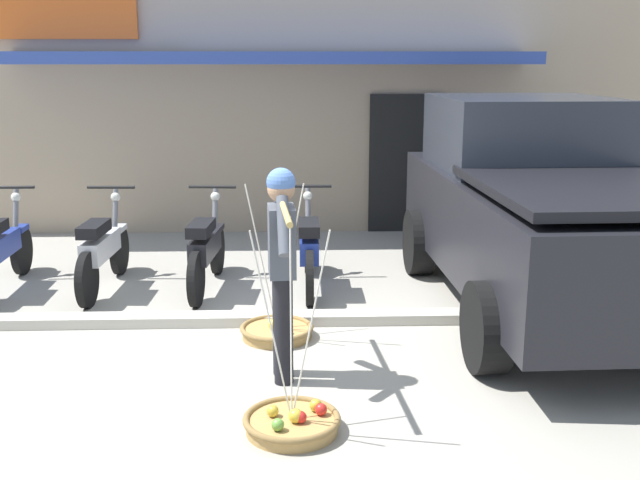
# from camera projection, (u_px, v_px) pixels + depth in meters

# --- Properties ---
(ground_plane) EXTENTS (90.00, 90.00, 0.00)m
(ground_plane) POSITION_uv_depth(u_px,v_px,m) (270.00, 351.00, 6.63)
(ground_plane) COLOR #9E998C
(sidewalk_curb) EXTENTS (20.00, 0.24, 0.10)m
(sidewalk_curb) POSITION_uv_depth(u_px,v_px,m) (272.00, 319.00, 7.30)
(sidewalk_curb) COLOR #BAB4A5
(sidewalk_curb) RESTS_ON ground
(fruit_vendor) EXTENTS (0.23, 1.80, 1.70)m
(fruit_vendor) POSITION_uv_depth(u_px,v_px,m) (282.00, 260.00, 5.84)
(fruit_vendor) COLOR black
(fruit_vendor) RESTS_ON ground
(fruit_basket_left_side) EXTENTS (0.67, 0.67, 1.45)m
(fruit_basket_left_side) POSITION_uv_depth(u_px,v_px,m) (277.00, 330.00, 6.92)
(fruit_basket_left_side) COLOR #B2894C
(fruit_basket_left_side) RESTS_ON ground
(fruit_basket_right_side) EXTENTS (0.67, 0.67, 1.45)m
(fruit_basket_right_side) POSITION_uv_depth(u_px,v_px,m) (292.00, 421.00, 5.18)
(fruit_basket_right_side) COLOR #B2894C
(fruit_basket_right_side) RESTS_ON ground
(motorcycle_nearest_shop) EXTENTS (0.54, 1.82, 1.09)m
(motorcycle_nearest_shop) POSITION_uv_depth(u_px,v_px,m) (1.00, 250.00, 8.26)
(motorcycle_nearest_shop) COLOR black
(motorcycle_nearest_shop) RESTS_ON ground
(motorcycle_second_in_row) EXTENTS (0.54, 1.82, 1.09)m
(motorcycle_second_in_row) POSITION_uv_depth(u_px,v_px,m) (102.00, 250.00, 8.26)
(motorcycle_second_in_row) COLOR black
(motorcycle_second_in_row) RESTS_ON ground
(motorcycle_third_in_row) EXTENTS (0.54, 1.82, 1.09)m
(motorcycle_third_in_row) POSITION_uv_depth(u_px,v_px,m) (206.00, 250.00, 8.29)
(motorcycle_third_in_row) COLOR black
(motorcycle_third_in_row) RESTS_ON ground
(motorcycle_end_of_row) EXTENTS (0.54, 1.82, 1.09)m
(motorcycle_end_of_row) POSITION_uv_depth(u_px,v_px,m) (309.00, 249.00, 8.33)
(motorcycle_end_of_row) COLOR black
(motorcycle_end_of_row) RESTS_ON ground
(parked_truck) EXTENTS (2.25, 4.76, 2.10)m
(parked_truck) POSITION_uv_depth(u_px,v_px,m) (539.00, 209.00, 7.57)
(parked_truck) COLOR black
(parked_truck) RESTS_ON ground
(storefront_building) EXTENTS (13.00, 6.00, 4.20)m
(storefront_building) POSITION_uv_depth(u_px,v_px,m) (275.00, 82.00, 13.12)
(storefront_building) COLOR tan
(storefront_building) RESTS_ON ground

